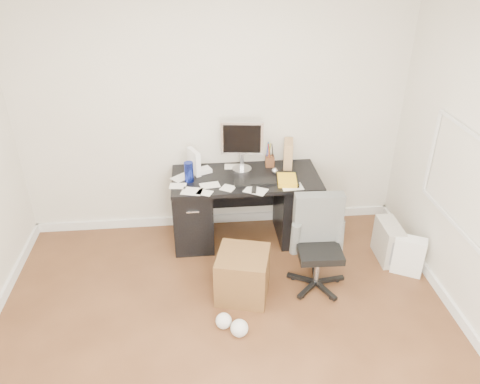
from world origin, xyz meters
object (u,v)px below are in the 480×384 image
(keyboard, at_px, (255,182))
(office_chair, at_px, (319,246))
(wicker_basket, at_px, (243,275))
(pc_tower, at_px, (388,241))
(desk, at_px, (245,206))
(lcd_monitor, at_px, (242,146))

(keyboard, distance_m, office_chair, 0.92)
(keyboard, relative_size, wicker_basket, 0.92)
(keyboard, relative_size, pc_tower, 1.02)
(desk, xyz_separation_m, wicker_basket, (-0.12, -0.90, -0.18))
(pc_tower, bearing_deg, office_chair, -155.86)
(wicker_basket, bearing_deg, lcd_monitor, 84.66)
(desk, height_order, office_chair, office_chair)
(office_chair, bearing_deg, wicker_basket, -173.32)
(wicker_basket, bearing_deg, office_chair, 4.47)
(pc_tower, bearing_deg, lcd_monitor, 156.23)
(desk, distance_m, pc_tower, 1.49)
(desk, bearing_deg, office_chair, -55.69)
(lcd_monitor, bearing_deg, pc_tower, -17.63)
(lcd_monitor, xyz_separation_m, keyboard, (0.10, -0.30, -0.26))
(lcd_monitor, distance_m, pc_tower, 1.76)
(wicker_basket, bearing_deg, desk, 82.36)
(pc_tower, bearing_deg, wicker_basket, -164.10)
(desk, height_order, keyboard, keyboard)
(desk, height_order, wicker_basket, desk)
(office_chair, bearing_deg, pc_tower, 25.28)
(keyboard, height_order, pc_tower, keyboard)
(lcd_monitor, bearing_deg, office_chair, -51.76)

